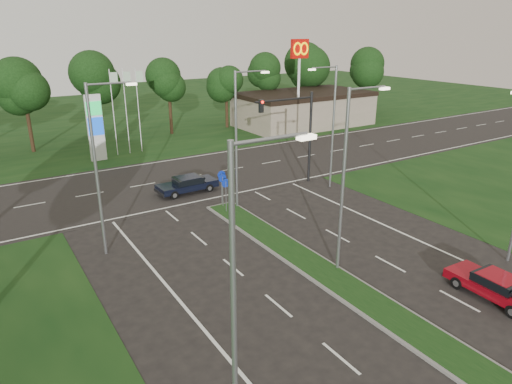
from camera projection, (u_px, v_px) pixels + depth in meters
ground at (426, 340)px, 17.67m from camera, size 160.00×160.00×0.00m
verge_far at (87, 119)px, 61.43m from camera, size 160.00×50.00×0.02m
cross_road at (179, 179)px, 36.77m from camera, size 160.00×12.00×0.02m
median_kerb at (354, 292)px, 20.83m from camera, size 2.00×26.00×0.12m
commercial_building at (304, 109)px, 56.72m from camera, size 16.00×9.00×4.00m
streetlight_median_near at (347, 173)px, 21.24m from camera, size 2.53×0.22×9.00m
streetlight_median_far at (239, 133)px, 29.19m from camera, size 2.53×0.22×9.00m
streetlight_left_near at (240, 288)px, 11.78m from camera, size 2.53×0.22×9.00m
streetlight_left_far at (99, 162)px, 22.92m from camera, size 2.53×0.22×9.00m
streetlight_right_far at (331, 121)px, 33.12m from camera, size 2.53×0.22×9.00m
traffic_signal at (297, 125)px, 34.04m from camera, size 5.10×0.42×7.00m
median_signs at (223, 184)px, 30.14m from camera, size 1.16×1.76×2.38m
gas_pylon at (98, 126)px, 40.98m from camera, size 5.80×1.26×8.00m
mcdonalds_sign at (299, 62)px, 49.48m from camera, size 2.20×0.47×10.40m
treeline_far at (115, 76)px, 47.20m from camera, size 6.00×6.00×9.90m
red_sedan at (496, 286)px, 20.28m from camera, size 1.81×4.20×1.14m
navy_sedan at (187, 184)px, 33.49m from camera, size 4.39×1.90×1.20m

